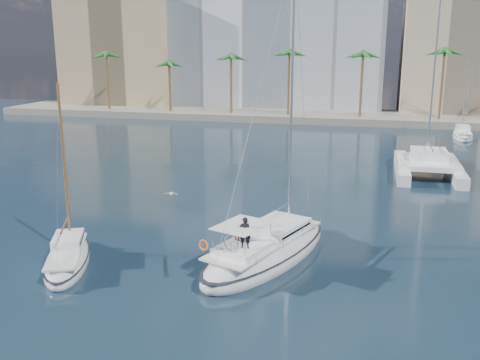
# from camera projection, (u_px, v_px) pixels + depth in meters

# --- Properties ---
(ground) EXTENTS (160.00, 160.00, 0.00)m
(ground) POSITION_uv_depth(u_px,v_px,m) (251.00, 240.00, 35.76)
(ground) COLOR black
(ground) RESTS_ON ground
(quay) EXTENTS (120.00, 14.00, 1.20)m
(quay) POSITION_uv_depth(u_px,v_px,m) (328.00, 116.00, 93.02)
(quay) COLOR gray
(quay) RESTS_ON ground
(building_modern) EXTENTS (42.00, 16.00, 28.00)m
(building_modern) POSITION_uv_depth(u_px,v_px,m) (274.00, 38.00, 103.81)
(building_modern) COLOR white
(building_modern) RESTS_ON ground
(building_tan_left) EXTENTS (22.00, 14.00, 22.00)m
(building_tan_left) POSITION_uv_depth(u_px,v_px,m) (124.00, 54.00, 107.75)
(building_tan_left) COLOR tan
(building_tan_left) RESTS_ON ground
(building_beige) EXTENTS (20.00, 14.00, 20.00)m
(building_beige) POSITION_uv_depth(u_px,v_px,m) (460.00, 61.00, 94.08)
(building_beige) COLOR #CDB293
(building_beige) RESTS_ON ground
(palm_left) EXTENTS (3.60, 3.60, 12.30)m
(palm_left) POSITION_uv_depth(u_px,v_px,m) (135.00, 59.00, 94.77)
(palm_left) COLOR brown
(palm_left) RESTS_ON ground
(palm_centre) EXTENTS (3.60, 3.60, 12.30)m
(palm_centre) POSITION_uv_depth(u_px,v_px,m) (328.00, 60.00, 86.88)
(palm_centre) COLOR brown
(palm_centre) RESTS_ON ground
(main_sloop) EXTENTS (8.10, 13.20, 18.69)m
(main_sloop) POSITION_uv_depth(u_px,v_px,m) (267.00, 251.00, 32.45)
(main_sloop) COLOR silver
(main_sloop) RESTS_ON ground
(small_sloop) EXTENTS (5.34, 8.12, 11.19)m
(small_sloop) POSITION_uv_depth(u_px,v_px,m) (68.00, 258.00, 31.67)
(small_sloop) COLOR silver
(small_sloop) RESTS_ON ground
(catamaran) EXTENTS (6.30, 12.49, 18.11)m
(catamaran) POSITION_uv_depth(u_px,v_px,m) (428.00, 163.00, 53.80)
(catamaran) COLOR silver
(catamaran) RESTS_ON ground
(seagull) EXTENTS (1.14, 0.49, 0.21)m
(seagull) POSITION_uv_depth(u_px,v_px,m) (171.00, 194.00, 43.11)
(seagull) COLOR silver
(seagull) RESTS_ON ground
(moored_yacht_a) EXTENTS (3.37, 9.52, 11.90)m
(moored_yacht_a) POSITION_uv_depth(u_px,v_px,m) (462.00, 138.00, 75.35)
(moored_yacht_a) COLOR silver
(moored_yacht_a) RESTS_ON ground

